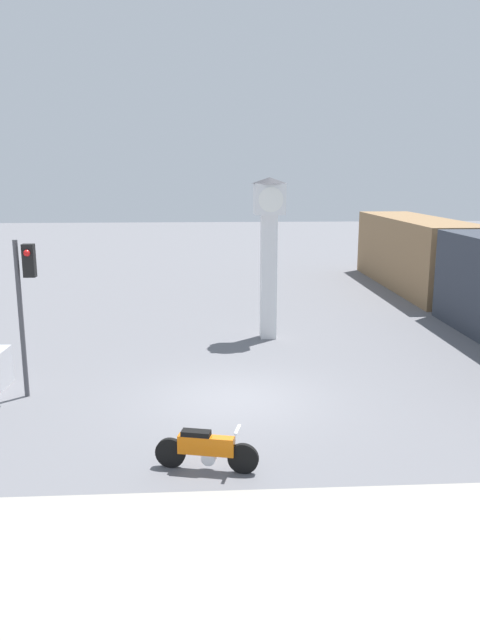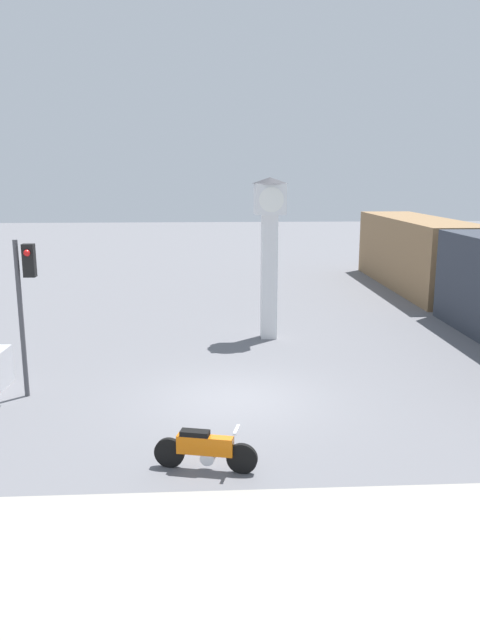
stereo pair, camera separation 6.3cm
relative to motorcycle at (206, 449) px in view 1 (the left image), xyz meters
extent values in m
plane|color=slate|center=(0.75, 3.80, -0.42)|extent=(120.00, 120.00, 0.00)
cube|color=#9E998E|center=(0.75, -4.00, -0.37)|extent=(36.00, 6.00, 0.10)
cylinder|color=black|center=(0.69, -0.17, -0.13)|extent=(0.59, 0.23, 0.59)
cylinder|color=black|center=(-0.68, 0.16, -0.13)|extent=(0.59, 0.23, 0.59)
cube|color=orange|center=(0.01, 0.00, 0.08)|extent=(1.09, 0.46, 0.35)
cube|color=black|center=(-0.18, 0.04, 0.31)|extent=(0.58, 0.35, 0.10)
cylinder|color=silver|center=(0.05, -0.01, -0.16)|extent=(0.31, 0.25, 0.27)
cube|color=silver|center=(0.59, -0.14, 0.44)|extent=(0.16, 0.43, 0.04)
cube|color=white|center=(2.21, 9.76, 1.67)|extent=(0.52, 0.52, 4.18)
cube|color=white|center=(2.21, 9.76, 4.26)|extent=(0.99, 0.99, 0.99)
cylinder|color=white|center=(2.21, 9.26, 4.26)|extent=(0.79, 0.02, 0.79)
cone|color=#333338|center=(2.21, 9.76, 4.85)|extent=(1.19, 1.19, 0.20)
cube|color=olive|center=(10.49, 19.19, 1.28)|extent=(2.80, 11.55, 3.40)
cylinder|color=#47474C|center=(-4.48, 4.33, 1.55)|extent=(0.12, 0.12, 3.94)
cube|color=black|center=(-4.18, 4.33, 3.01)|extent=(0.28, 0.24, 0.80)
sphere|color=red|center=(-4.18, 4.18, 3.21)|extent=(0.16, 0.16, 0.16)
camera|label=1|loc=(-0.04, -10.86, 5.02)|focal=35.00mm
camera|label=2|loc=(0.03, -10.86, 5.02)|focal=35.00mm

